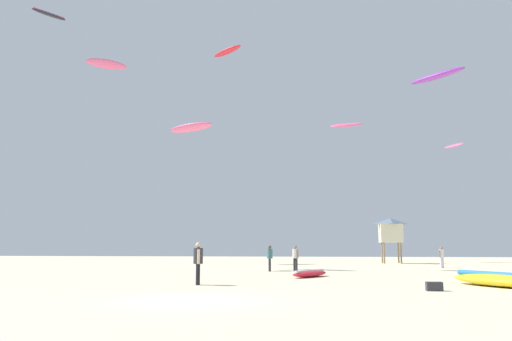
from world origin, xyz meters
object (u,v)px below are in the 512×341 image
object	(u,v)px
person_right	(295,256)
kite_grounded_near	(310,274)
kite_aloft_4	(227,51)
kite_aloft_5	(437,76)
kite_aloft_2	(454,146)
kite_aloft_6	(49,14)
kite_aloft_3	(107,64)
person_foreground	(198,260)
cooler_box	(434,286)
person_midground	(270,256)
kite_grounded_mid	(502,280)
person_left	(442,255)
kite_aloft_0	(347,125)
kite_aloft_7	(191,128)
lifeguard_tower	(391,230)

from	to	relation	value
person_right	kite_grounded_near	xyz separation A→B (m)	(1.02, -6.36, -0.77)
kite_aloft_4	kite_aloft_5	size ratio (longest dim) A/B	0.82
person_right	kite_aloft_5	world-z (taller)	kite_aloft_5
kite_aloft_2	kite_aloft_4	size ratio (longest dim) A/B	0.95
kite_aloft_6	kite_aloft_3	bearing A→B (deg)	86.76
person_foreground	cooler_box	world-z (taller)	person_foreground
cooler_box	kite_aloft_5	size ratio (longest dim) A/B	0.16
person_midground	kite_aloft_6	distance (m)	27.08
person_midground	kite_grounded_mid	xyz separation A→B (m)	(10.23, -11.10, -0.68)
kite_grounded_mid	kite_aloft_5	distance (m)	15.59
kite_aloft_4	kite_aloft_6	xyz separation A→B (m)	(-14.89, 0.25, 4.00)
person_foreground	person_left	distance (m)	22.80
kite_aloft_6	kite_aloft_5	bearing A→B (deg)	-9.84
cooler_box	kite_aloft_2	distance (m)	39.39
kite_grounded_near	cooler_box	distance (m)	8.78
kite_grounded_mid	kite_aloft_0	size ratio (longest dim) A/B	1.32
person_foreground	kite_grounded_near	xyz separation A→B (m)	(4.56, 5.81, -0.84)
person_midground	kite_aloft_7	xyz separation A→B (m)	(-6.18, 3.28, 9.35)
lifeguard_tower	kite_aloft_5	xyz separation A→B (m)	(0.81, -16.80, 9.07)
kite_aloft_6	kite_aloft_7	bearing A→B (deg)	-3.65
kite_aloft_5	kite_aloft_7	xyz separation A→B (m)	(-16.83, 4.27, -1.82)
kite_aloft_7	person_midground	bearing A→B (deg)	-27.98
kite_grounded_near	lifeguard_tower	bearing A→B (deg)	71.37
person_left	cooler_box	distance (m)	20.24
kite_grounded_mid	lifeguard_tower	size ratio (longest dim) A/B	1.17
kite_grounded_mid	kite_aloft_6	world-z (taller)	kite_aloft_6
kite_grounded_mid	kite_aloft_6	distance (m)	38.16
person_midground	kite_aloft_6	xyz separation A→B (m)	(-18.46, 4.07, 19.40)
kite_aloft_6	kite_grounded_mid	bearing A→B (deg)	-27.87
person_right	kite_grounded_mid	size ratio (longest dim) A/B	0.34
lifeguard_tower	kite_aloft_3	size ratio (longest dim) A/B	1.02
kite_grounded_mid	kite_aloft_2	distance (m)	36.82
kite_aloft_0	kite_aloft_3	xyz separation A→B (m)	(-24.27, -6.63, 5.45)
person_foreground	person_right	xyz separation A→B (m)	(3.54, 12.17, -0.07)
kite_grounded_near	person_right	bearing A→B (deg)	99.09
person_foreground	kite_aloft_7	world-z (taller)	kite_aloft_7
kite_aloft_2	kite_grounded_mid	bearing A→B (deg)	-102.68
kite_grounded_near	kite_aloft_2	world-z (taller)	kite_aloft_2
person_midground	kite_aloft_3	size ratio (longest dim) A/B	0.40
kite_aloft_5	person_left	bearing A→B (deg)	78.90
person_left	kite_aloft_2	world-z (taller)	kite_aloft_2
person_foreground	kite_aloft_7	bearing A→B (deg)	-91.15
lifeguard_tower	kite_aloft_2	size ratio (longest dim) A/B	1.52
person_midground	person_left	size ratio (longest dim) A/B	1.05
kite_aloft_0	kite_aloft_4	world-z (taller)	kite_aloft_4
kite_grounded_near	kite_grounded_mid	world-z (taller)	kite_grounded_mid
cooler_box	kite_aloft_0	xyz separation A→B (m)	(-0.81, 33.89, 14.23)
person_midground	kite_aloft_4	xyz separation A→B (m)	(-3.56, 3.81, 15.40)
kite_aloft_2	kite_aloft_6	world-z (taller)	kite_aloft_6
person_midground	kite_aloft_3	distance (m)	29.63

